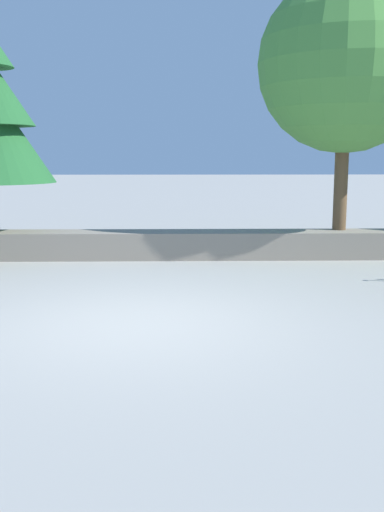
{
  "coord_description": "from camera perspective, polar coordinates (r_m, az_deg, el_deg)",
  "views": [
    {
      "loc": [
        0.53,
        -7.14,
        2.07
      ],
      "look_at": [
        0.71,
        1.2,
        0.65
      ],
      "focal_mm": 41.21,
      "sensor_mm": 36.0,
      "label": 1
    }
  ],
  "objects": [
    {
      "name": "leafy_tree_mid_right",
      "position": [
        12.69,
        15.62,
        17.23
      ],
      "size": [
        3.73,
        3.55,
        5.13
      ],
      "color": "brown",
      "rests_on": "stone_wall"
    },
    {
      "name": "stone_wall",
      "position": [
        12.09,
        -3.75,
        1.1
      ],
      "size": [
        36.0,
        0.8,
        0.55
      ],
      "primitive_type": "cube",
      "color": "gray",
      "rests_on": "ground"
    },
    {
      "name": "ground_plane",
      "position": [
        7.46,
        -5.31,
        -6.51
      ],
      "size": [
        120.0,
        120.0,
        0.0
      ],
      "primitive_type": "plane",
      "color": "#A3A099"
    }
  ]
}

